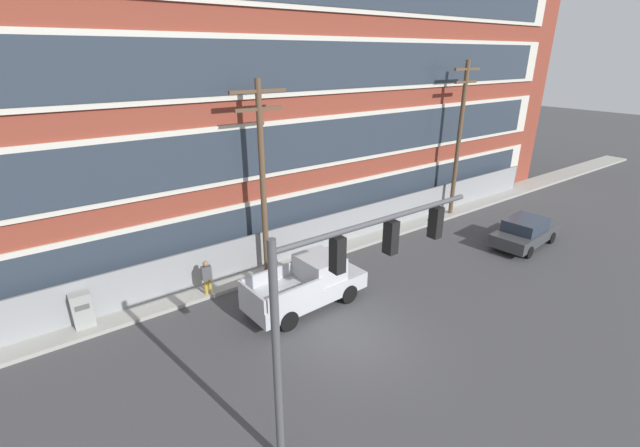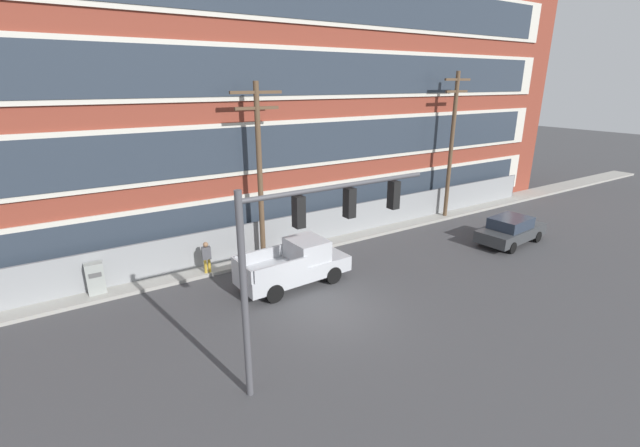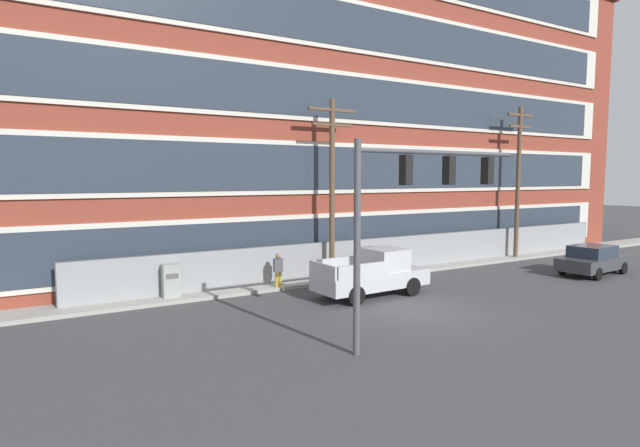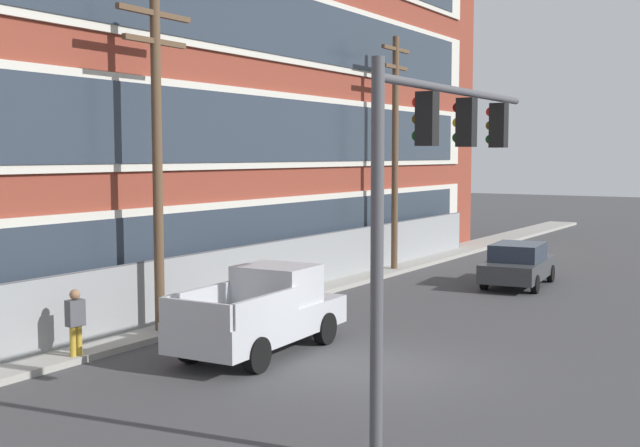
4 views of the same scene
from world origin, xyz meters
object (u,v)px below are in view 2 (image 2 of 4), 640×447
(pickup_truck_silver, at_px, (296,264))
(utility_pole_near_corner, at_px, (259,166))
(traffic_signal_mast, at_px, (308,236))
(pedestrian_near_cabinet, at_px, (207,256))
(sedan_dark_grey, at_px, (511,230))
(utility_pole_midblock, at_px, (452,141))
(electrical_cabinet, at_px, (96,280))

(pickup_truck_silver, relative_size, utility_pole_near_corner, 0.60)
(traffic_signal_mast, height_order, pedestrian_near_cabinet, traffic_signal_mast)
(utility_pole_near_corner, bearing_deg, traffic_signal_mast, -106.52)
(pickup_truck_silver, bearing_deg, pedestrian_near_cabinet, 135.57)
(pickup_truck_silver, height_order, sedan_dark_grey, pickup_truck_silver)
(traffic_signal_mast, xyz_separation_m, utility_pole_midblock, (16.13, 8.86, 0.58))
(sedan_dark_grey, bearing_deg, utility_pole_near_corner, 157.37)
(pickup_truck_silver, distance_m, utility_pole_near_corner, 5.14)
(traffic_signal_mast, bearing_deg, pedestrian_near_cabinet, 92.65)
(utility_pole_near_corner, bearing_deg, sedan_dark_grey, -22.63)
(pedestrian_near_cabinet, bearing_deg, sedan_dark_grey, -17.74)
(pickup_truck_silver, xyz_separation_m, electrical_cabinet, (-7.75, 3.55, -0.18))
(pickup_truck_silver, distance_m, electrical_cabinet, 8.53)
(pickup_truck_silver, height_order, electrical_cabinet, pickup_truck_silver)
(utility_pole_near_corner, relative_size, utility_pole_midblock, 0.94)
(traffic_signal_mast, distance_m, sedan_dark_grey, 16.32)
(utility_pole_near_corner, distance_m, pedestrian_near_cabinet, 4.95)
(traffic_signal_mast, bearing_deg, utility_pole_near_corner, 73.48)
(utility_pole_midblock, xyz_separation_m, pedestrian_near_cabinet, (-16.53, -0.26, -4.15))
(traffic_signal_mast, distance_m, utility_pole_midblock, 18.42)
(pickup_truck_silver, xyz_separation_m, sedan_dark_grey, (12.79, -2.05, -0.15))
(electrical_cabinet, distance_m, pedestrian_near_cabinet, 4.69)
(traffic_signal_mast, distance_m, utility_pole_near_corner, 9.27)
(traffic_signal_mast, xyz_separation_m, pickup_truck_silver, (2.69, 5.57, -3.59))
(utility_pole_midblock, distance_m, pedestrian_near_cabinet, 17.05)
(utility_pole_near_corner, bearing_deg, pedestrian_near_cabinet, -174.78)
(traffic_signal_mast, height_order, pickup_truck_silver, traffic_signal_mast)
(utility_pole_near_corner, relative_size, pedestrian_near_cabinet, 5.21)
(electrical_cabinet, bearing_deg, pedestrian_near_cabinet, -6.30)
(electrical_cabinet, bearing_deg, sedan_dark_grey, -15.23)
(sedan_dark_grey, height_order, utility_pole_near_corner, utility_pole_near_corner)
(traffic_signal_mast, relative_size, pedestrian_near_cabinet, 3.78)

